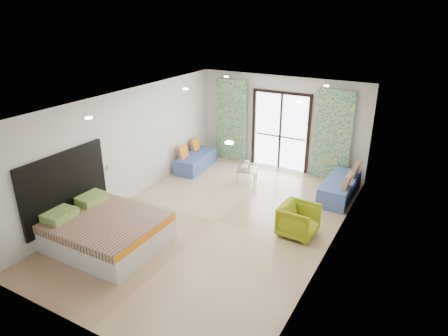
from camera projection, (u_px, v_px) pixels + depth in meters
The scene contains 24 objects.
floor at pixel (216, 221), 8.97m from camera, with size 5.00×7.50×0.01m, color #9F805F, non-canonical shape.
ceiling at pixel (215, 102), 7.95m from camera, with size 5.00×7.50×0.01m, color silver, non-canonical shape.
wall_back at pixel (281, 123), 11.50m from camera, with size 5.00×0.01×2.70m, color silver, non-canonical shape.
wall_front at pixel (77, 254), 5.43m from camera, with size 5.00×0.01×2.70m, color silver, non-canonical shape.
wall_left at pixel (126, 146), 9.59m from camera, with size 0.01×7.50×2.70m, color silver, non-canonical shape.
wall_right at pixel (333, 190), 7.34m from camera, with size 0.01×7.50×2.70m, color silver, non-canonical shape.
balcony_door at pixel (281, 126), 11.51m from camera, with size 1.76×0.08×2.28m.
balcony_rail at pixel (280, 137), 11.63m from camera, with size 1.52×0.03×0.04m, color #595451.
curtain_left at pixel (231, 121), 12.09m from camera, with size 1.00×0.10×2.50m, color silver.
curtain_right at pixel (333, 136), 10.69m from camera, with size 1.00×0.10×2.50m, color silver.
downlight_a at pixel (89, 118), 6.98m from camera, with size 0.12×0.12×0.02m, color #FFE0B2.
downlight_b at pixel (229, 143), 5.72m from camera, with size 0.12×0.12×0.02m, color #FFE0B2.
downlight_c at pixel (185, 89), 9.40m from camera, with size 0.12×0.12×0.02m, color #FFE0B2.
downlight_d at pixel (299, 102), 8.14m from camera, with size 0.12×0.12×0.02m, color #FFE0B2.
downlight_e at pixel (226, 77), 11.02m from camera, with size 0.12×0.12×0.02m, color #FFE0B2.
downlight_f at pixel (326, 86), 9.76m from camera, with size 0.12×0.12×0.02m, color #FFE0B2.
headboard at pixel (65, 187), 8.15m from camera, with size 0.06×2.10×1.50m, color black.
switch_plate at pixel (109, 167), 9.16m from camera, with size 0.02×0.10×0.10m, color silver.
bed at pixel (105, 231), 7.98m from camera, with size 2.19×1.78×0.75m.
daybed_left at pixel (196, 160), 11.80m from camera, with size 0.77×1.65×0.79m.
daybed_right at pixel (340, 188), 9.98m from camera, with size 0.70×1.75×0.86m.
coffee_table at pixel (247, 170), 10.88m from camera, with size 0.70×0.70×0.64m.
vase at pixel (245, 166), 10.78m from camera, with size 0.20×0.21×0.20m, color white.
armchair at pixel (299, 219), 8.29m from camera, with size 0.73×0.69×0.76m, color #859813.
Camera 1 is at (3.98, -6.78, 4.49)m, focal length 32.00 mm.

